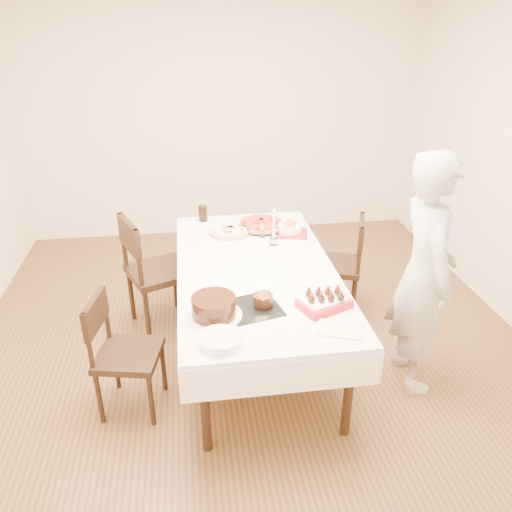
{
  "coord_description": "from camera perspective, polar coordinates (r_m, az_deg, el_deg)",
  "views": [
    {
      "loc": [
        -0.44,
        -3.2,
        2.45
      ],
      "look_at": [
        0.03,
        0.01,
        0.84
      ],
      "focal_mm": 35.0,
      "sensor_mm": 36.0,
      "label": 1
    }
  ],
  "objects": [
    {
      "name": "floor",
      "position": [
        4.05,
        -0.36,
        -10.87
      ],
      "size": [
        5.0,
        5.0,
        0.0
      ],
      "primitive_type": "plane",
      "color": "#502F1B",
      "rests_on": "ground"
    },
    {
      "name": "wall_back",
      "position": [
        5.82,
        -3.9,
        15.36
      ],
      "size": [
        4.5,
        0.04,
        2.7
      ],
      "primitive_type": "cube",
      "color": "beige",
      "rests_on": "floor"
    },
    {
      "name": "dining_table",
      "position": [
        3.85,
        0.0,
        -6.28
      ],
      "size": [
        1.44,
        2.28,
        0.75
      ],
      "primitive_type": "cube",
      "rotation": [
        0.0,
        0.0,
        -0.14
      ],
      "color": "white",
      "rests_on": "floor"
    },
    {
      "name": "chair_right_savory",
      "position": [
        4.41,
        9.08,
        -1.03
      ],
      "size": [
        0.59,
        0.59,
        0.9
      ],
      "primitive_type": null,
      "rotation": [
        0.0,
        0.0,
        -0.34
      ],
      "color": "black",
      "rests_on": "floor"
    },
    {
      "name": "chair_left_savory",
      "position": [
        4.2,
        -10.97,
        -1.77
      ],
      "size": [
        0.68,
        0.68,
        1.02
      ],
      "primitive_type": null,
      "rotation": [
        0.0,
        0.0,
        3.53
      ],
      "color": "black",
      "rests_on": "floor"
    },
    {
      "name": "chair_left_dessert",
      "position": [
        3.42,
        -14.32,
        -10.89
      ],
      "size": [
        0.51,
        0.51,
        0.85
      ],
      "primitive_type": null,
      "rotation": [
        0.0,
        0.0,
        2.94
      ],
      "color": "black",
      "rests_on": "floor"
    },
    {
      "name": "person",
      "position": [
        3.53,
        18.62,
        -2.06
      ],
      "size": [
        0.45,
        0.65,
        1.7
      ],
      "primitive_type": "imported",
      "rotation": [
        0.0,
        0.0,
        1.5
      ],
      "color": "beige",
      "rests_on": "floor"
    },
    {
      "name": "pizza_white",
      "position": [
        4.22,
        -3.03,
        2.85
      ],
      "size": [
        0.36,
        0.36,
        0.04
      ],
      "primitive_type": "cylinder",
      "rotation": [
        0.0,
        0.0,
        0.01
      ],
      "color": "beige",
      "rests_on": "dining_table"
    },
    {
      "name": "pizza_pepperoni",
      "position": [
        4.35,
        0.65,
        3.65
      ],
      "size": [
        0.54,
        0.54,
        0.04
      ],
      "primitive_type": "cylinder",
      "rotation": [
        0.0,
        0.0,
        -0.26
      ],
      "color": "red",
      "rests_on": "dining_table"
    },
    {
      "name": "red_placemat",
      "position": [
        4.24,
        4.11,
        2.61
      ],
      "size": [
        0.31,
        0.31,
        0.01
      ],
      "primitive_type": "cube",
      "rotation": [
        0.0,
        0.0,
        -0.21
      ],
      "color": "#B21E1E",
      "rests_on": "dining_table"
    },
    {
      "name": "pasta_bowl",
      "position": [
        4.24,
        3.91,
        3.22
      ],
      "size": [
        0.27,
        0.27,
        0.07
      ],
      "primitive_type": "cylinder",
      "rotation": [
        0.0,
        0.0,
        -0.42
      ],
      "color": "white",
      "rests_on": "dining_table"
    },
    {
      "name": "taper_candle",
      "position": [
        3.96,
        2.05,
        3.37
      ],
      "size": [
        0.07,
        0.07,
        0.32
      ],
      "primitive_type": "cylinder",
      "rotation": [
        0.0,
        0.0,
        -0.07
      ],
      "color": "white",
      "rests_on": "dining_table"
    },
    {
      "name": "shaker_pair",
      "position": [
        4.12,
        0.74,
        2.77
      ],
      "size": [
        0.09,
        0.09,
        0.1
      ],
      "primitive_type": null,
      "rotation": [
        0.0,
        0.0,
        -0.04
      ],
      "color": "white",
      "rests_on": "dining_table"
    },
    {
      "name": "cola_glass",
      "position": [
        4.48,
        -6.09,
        4.88
      ],
      "size": [
        0.1,
        0.1,
        0.14
      ],
      "primitive_type": "cylinder",
      "rotation": [
        0.0,
        0.0,
        0.36
      ],
      "color": "black",
      "rests_on": "dining_table"
    },
    {
      "name": "layer_cake",
      "position": [
        3.07,
        -4.84,
        -5.83
      ],
      "size": [
        0.44,
        0.44,
        0.14
      ],
      "primitive_type": "cylinder",
      "rotation": [
        0.0,
        0.0,
        0.32
      ],
      "color": "black",
      "rests_on": "dining_table"
    },
    {
      "name": "cake_board",
      "position": [
        3.18,
        -0.27,
        -5.96
      ],
      "size": [
        0.39,
        0.39,
        0.01
      ],
      "primitive_type": "cube",
      "rotation": [
        0.0,
        0.0,
        0.23
      ],
      "color": "black",
      "rests_on": "dining_table"
    },
    {
      "name": "birthday_cake",
      "position": [
        3.16,
        0.82,
        -4.51
      ],
      "size": [
        0.16,
        0.16,
        0.14
      ],
      "primitive_type": "cylinder",
      "rotation": [
        0.0,
        0.0,
        -0.33
      ],
      "color": "black",
      "rests_on": "dining_table"
    },
    {
      "name": "strawberry_box",
      "position": [
        3.2,
        7.81,
        -5.22
      ],
      "size": [
        0.37,
        0.31,
        0.08
      ],
      "primitive_type": null,
      "rotation": [
        0.0,
        0.0,
        0.4
      ],
      "color": "red",
      "rests_on": "dining_table"
    },
    {
      "name": "box_lid",
      "position": [
        3.02,
        9.53,
        -8.35
      ],
      "size": [
        0.31,
        0.26,
        0.02
      ],
      "primitive_type": "cube",
      "rotation": [
        0.0,
        0.0,
        -0.36
      ],
      "color": "beige",
      "rests_on": "dining_table"
    },
    {
      "name": "plate_stack",
      "position": [
        2.86,
        -4.15,
        -9.55
      ],
      "size": [
        0.31,
        0.31,
        0.05
      ],
      "primitive_type": "cylinder",
      "rotation": [
        0.0,
        0.0,
        -0.3
      ],
      "color": "white",
      "rests_on": "dining_table"
    },
    {
      "name": "china_plate",
      "position": [
        3.17,
        -5.07,
        -6.1
      ],
      "size": [
        0.27,
        0.27,
        0.01
      ],
      "primitive_type": "cylinder",
      "rotation": [
        0.0,
        0.0,
        -0.31
      ],
      "color": "white",
      "rests_on": "dining_table"
    }
  ]
}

